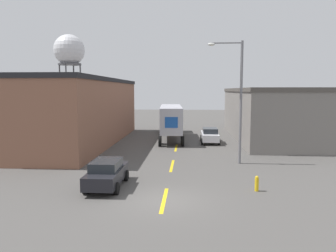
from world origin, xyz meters
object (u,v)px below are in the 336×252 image
(parked_car_right_far, at_px, (210,135))
(street_lamp, at_px, (237,94))
(water_tower, at_px, (69,51))
(fire_hydrant, at_px, (257,183))
(semi_truck, at_px, (171,118))
(parked_car_left_near, at_px, (107,173))

(parked_car_right_far, distance_m, street_lamp, 11.09)
(water_tower, bearing_deg, parked_car_right_far, -47.96)
(water_tower, height_order, fire_hydrant, water_tower)
(semi_truck, height_order, parked_car_left_near, semi_truck)
(water_tower, distance_m, fire_hydrant, 54.91)
(parked_car_right_far, bearing_deg, water_tower, 132.04)
(semi_truck, height_order, fire_hydrant, semi_truck)
(fire_hydrant, bearing_deg, semi_truck, 106.34)
(semi_truck, height_order, parked_car_right_far, semi_truck)
(street_lamp, bearing_deg, parked_car_right_far, 97.92)
(parked_car_left_near, bearing_deg, fire_hydrant, -1.50)
(semi_truck, relative_size, parked_car_right_far, 3.15)
(water_tower, relative_size, street_lamp, 1.77)
(parked_car_right_far, bearing_deg, semi_truck, 142.17)
(parked_car_right_far, bearing_deg, fire_hydrant, -84.74)
(parked_car_left_near, height_order, fire_hydrant, parked_car_left_near)
(semi_truck, relative_size, street_lamp, 1.51)
(parked_car_left_near, height_order, street_lamp, street_lamp)
(semi_truck, distance_m, parked_car_right_far, 5.82)
(street_lamp, bearing_deg, fire_hydrant, -88.56)
(water_tower, bearing_deg, street_lamp, -54.85)
(parked_car_right_far, bearing_deg, street_lamp, -82.08)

